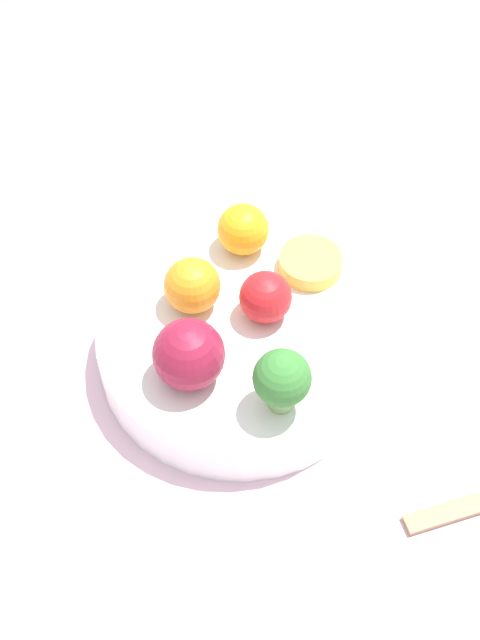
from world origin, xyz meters
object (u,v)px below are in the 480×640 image
Objects in this scene: broccoli at (282,379)px; apple_red at (265,297)px; orange_back at (243,229)px; spoon at (457,510)px; apple_green at (189,354)px; orange_front at (192,285)px; small_cup at (310,263)px; bowl at (240,343)px.

broccoli is 0.09m from apple_red.
orange_back is 0.30m from spoon.
apple_green reaches higher than spoon.
small_cup is (-0.11, -0.01, -0.02)m from orange_front.
apple_green is 0.24m from spoon.
orange_back is (-0.01, -0.17, -0.01)m from broccoli.
orange_back is at bearing -105.89° from bowl.
broccoli reaches higher than apple_red.
apple_green is at bearing -39.51° from spoon.
apple_red is at bearing -148.43° from apple_green.
apple_green is at bearing -35.28° from broccoli.
apple_red is at bearing -61.87° from spoon.
apple_red is at bearing 155.49° from orange_front.
apple_red reaches higher than bowl.
apple_red is at bearing 89.43° from orange_back.
apple_green reaches higher than bowl.
bowl is at bearing 133.16° from orange_front.
spoon is (-0.10, 0.19, -0.06)m from apple_red.
apple_red is (-0.01, -0.09, -0.01)m from broccoli.
small_cup is (-0.05, 0.04, -0.02)m from orange_back.
broccoli is at bearing 82.49° from apple_red.
orange_front is (0.03, -0.03, 0.05)m from bowl.
apple_green is 1.04× the size of small_cup.
bowl is 0.10m from orange_back.
broccoli is 0.15m from small_cup.
orange_front is 0.55× the size of spoon.
bowl is 5.27× the size of orange_back.
apple_green is at bearing 58.72° from orange_back.
apple_red is 0.08m from orange_back.
orange_front is at bearing -24.51° from apple_red.
orange_front is (-0.02, -0.07, -0.00)m from apple_green.
spoon is at bearing 118.13° from apple_red.
spoon is at bearing 124.67° from bowl.
apple_green is (0.05, 0.04, 0.05)m from bowl.
orange_back is 0.83× the size of small_cup.
apple_green is at bearing 36.17° from bowl.
bowl is 4.39× the size of small_cup.
broccoli is at bearing 63.78° from small_cup.
apple_green reaches higher than small_cup.
small_cup is at bearing -143.08° from apple_red.
orange_back is (-0.00, -0.08, 0.00)m from apple_red.
apple_red is 0.96× the size of orange_back.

